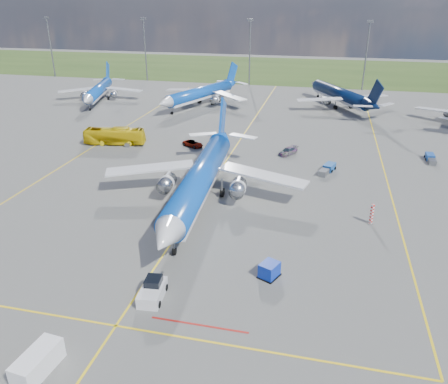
% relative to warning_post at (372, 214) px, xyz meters
% --- Properties ---
extents(ground, '(400.00, 400.00, 0.00)m').
position_rel_warning_post_xyz_m(ground, '(-26.00, -8.00, -1.50)').
color(ground, '#50504D').
rests_on(ground, ground).
extents(grass_strip, '(400.00, 80.00, 0.01)m').
position_rel_warning_post_xyz_m(grass_strip, '(-26.00, 142.00, -1.50)').
color(grass_strip, '#2D4719').
rests_on(grass_strip, ground).
extents(taxiway_lines, '(60.25, 160.00, 0.02)m').
position_rel_warning_post_xyz_m(taxiway_lines, '(-25.83, 19.70, -1.49)').
color(taxiway_lines, yellow).
rests_on(taxiway_lines, ground).
extents(floodlight_masts, '(202.20, 0.50, 22.70)m').
position_rel_warning_post_xyz_m(floodlight_masts, '(-16.00, 102.00, 11.06)').
color(floodlight_masts, slate).
rests_on(floodlight_masts, ground).
extents(warning_post, '(0.50, 0.50, 3.00)m').
position_rel_warning_post_xyz_m(warning_post, '(0.00, 0.00, 0.00)').
color(warning_post, red).
rests_on(warning_post, ground).
extents(bg_jet_nw, '(36.68, 42.79, 9.61)m').
position_rel_warning_post_xyz_m(bg_jet_nw, '(-76.45, 64.43, -1.50)').
color(bg_jet_nw, '#0D49B6').
rests_on(bg_jet_nw, ground).
extents(bg_jet_nnw, '(42.61, 48.17, 10.48)m').
position_rel_warning_post_xyz_m(bg_jet_nnw, '(-44.14, 65.91, -1.50)').
color(bg_jet_nnw, '#0D49B6').
rests_on(bg_jet_nnw, ground).
extents(bg_jet_n, '(46.13, 49.93, 10.52)m').
position_rel_warning_post_xyz_m(bg_jet_n, '(-4.06, 73.79, -1.50)').
color(bg_jet_n, '#061639').
rests_on(bg_jet_n, ground).
extents(main_airliner, '(38.09, 48.43, 12.14)m').
position_rel_warning_post_xyz_m(main_airliner, '(-25.57, 1.08, -1.50)').
color(main_airliner, '#0D49B6').
rests_on(main_airliner, ground).
extents(pushback_tug, '(2.72, 6.27, 2.09)m').
position_rel_warning_post_xyz_m(pushback_tug, '(-24.11, -22.87, -0.65)').
color(pushback_tug, silver).
rests_on(pushback_tug, ground).
extents(uld_container, '(2.54, 2.76, 1.78)m').
position_rel_warning_post_xyz_m(uld_container, '(-12.38, -16.20, -0.61)').
color(uld_container, '#0C2CB1').
rests_on(uld_container, ground).
extents(service_van, '(2.53, 4.87, 2.06)m').
position_rel_warning_post_xyz_m(service_van, '(-29.89, -34.79, -0.47)').
color(service_van, white).
rests_on(service_van, ground).
extents(apron_bus, '(13.52, 5.34, 3.67)m').
position_rel_warning_post_xyz_m(apron_bus, '(-52.20, 25.62, 0.34)').
color(apron_bus, yellow).
rests_on(apron_bus, ground).
extents(service_car_a, '(3.39, 4.25, 1.36)m').
position_rel_warning_post_xyz_m(service_car_a, '(-51.00, 32.67, -0.82)').
color(service_car_a, '#999999').
rests_on(service_car_a, ground).
extents(service_car_b, '(5.30, 4.19, 1.34)m').
position_rel_warning_post_xyz_m(service_car_b, '(-34.98, 27.80, -0.83)').
color(service_car_b, '#999999').
rests_on(service_car_b, ground).
extents(service_car_c, '(4.18, 5.22, 1.42)m').
position_rel_warning_post_xyz_m(service_car_c, '(-14.45, 27.41, -0.79)').
color(service_car_c, '#999999').
rests_on(service_car_c, ground).
extents(baggage_tug_w, '(3.21, 5.79, 1.26)m').
position_rel_warning_post_xyz_m(baggage_tug_w, '(-6.40, 19.21, -0.91)').
color(baggage_tug_w, '#194D99').
rests_on(baggage_tug_w, ground).
extents(baggage_tug_c, '(2.02, 4.44, 0.97)m').
position_rel_warning_post_xyz_m(baggage_tug_c, '(-49.18, 26.35, -1.05)').
color(baggage_tug_c, '#1B54A6').
rests_on(baggage_tug_c, ground).
extents(baggage_tug_e, '(1.55, 5.25, 1.17)m').
position_rel_warning_post_xyz_m(baggage_tug_e, '(13.36, 29.85, -0.95)').
color(baggage_tug_e, '#1A49A0').
rests_on(baggage_tug_e, ground).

